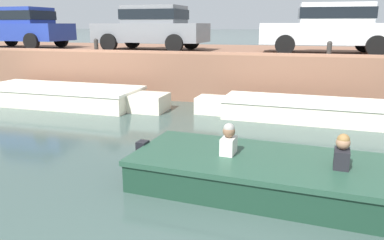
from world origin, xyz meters
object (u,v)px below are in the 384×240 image
at_px(mooring_bollard_west, 96,45).
at_px(boat_moored_west_cream, 68,96).
at_px(car_left_inner_grey, 153,26).
at_px(car_leftmost_blue, 20,26).
at_px(motorboat_passing, 304,179).
at_px(mooring_bollard_mid, 329,48).
at_px(boat_moored_central_cream, 298,109).
at_px(car_centre_white, 330,26).

bearing_deg(mooring_bollard_west, boat_moored_west_cream, -94.18).
bearing_deg(car_left_inner_grey, mooring_bollard_west, -142.05).
bearing_deg(car_left_inner_grey, car_leftmost_blue, -180.00).
relative_size(car_leftmost_blue, car_left_inner_grey, 1.04).
distance_m(motorboat_passing, mooring_bollard_west, 9.39).
height_order(boat_moored_west_cream, car_left_inner_grey, car_left_inner_grey).
xyz_separation_m(boat_moored_west_cream, mooring_bollard_mid, (7.60, 1.70, 1.47)).
bearing_deg(boat_moored_west_cream, car_left_inner_grey, 59.79).
height_order(car_left_inner_grey, mooring_bollard_mid, car_left_inner_grey).
xyz_separation_m(boat_moored_central_cream, car_left_inner_grey, (-5.11, 2.91, 2.09)).
bearing_deg(mooring_bollard_west, car_leftmost_blue, 162.74).
relative_size(car_left_inner_grey, mooring_bollard_west, 8.96).
height_order(boat_moored_west_cream, car_centre_white, car_centre_white).
relative_size(car_left_inner_grey, car_centre_white, 0.95).
bearing_deg(car_leftmost_blue, mooring_bollard_mid, -6.15).
bearing_deg(mooring_bollard_west, car_left_inner_grey, 37.95).
bearing_deg(boat_moored_west_cream, car_centre_white, 20.94).
xyz_separation_m(motorboat_passing, car_left_inner_grey, (-5.18, 7.57, 2.11)).
distance_m(boat_moored_west_cream, mooring_bollard_mid, 7.92).
distance_m(car_leftmost_blue, car_centre_white, 11.51).
xyz_separation_m(boat_moored_west_cream, motorboat_passing, (6.89, -4.64, -0.03)).
bearing_deg(mooring_bollard_mid, motorboat_passing, -96.39).
height_order(motorboat_passing, mooring_bollard_mid, mooring_bollard_mid).
height_order(boat_moored_west_cream, car_leftmost_blue, car_leftmost_blue).
height_order(car_left_inner_grey, mooring_bollard_west, car_left_inner_grey).
distance_m(car_left_inner_grey, mooring_bollard_west, 2.10).
bearing_deg(mooring_bollard_west, mooring_bollard_mid, 0.00).
relative_size(boat_moored_west_cream, boat_moored_central_cream, 1.17).
relative_size(car_leftmost_blue, mooring_bollard_west, 9.33).
height_order(car_leftmost_blue, mooring_bollard_west, car_leftmost_blue).
bearing_deg(boat_moored_west_cream, boat_moored_central_cream, 0.15).
distance_m(boat_moored_west_cream, mooring_bollard_west, 2.25).
relative_size(boat_moored_central_cream, car_left_inner_grey, 1.29).
bearing_deg(boat_moored_central_cream, car_centre_white, 73.68).
height_order(boat_moored_central_cream, car_left_inner_grey, car_left_inner_grey).
distance_m(mooring_bollard_west, mooring_bollard_mid, 7.47).
bearing_deg(mooring_bollard_mid, car_left_inner_grey, 168.18).
bearing_deg(mooring_bollard_west, boat_moored_central_cream, -14.09).
bearing_deg(car_centre_white, car_leftmost_blue, -179.98).
xyz_separation_m(boat_moored_west_cream, car_left_inner_grey, (1.71, 2.93, 2.08)).
bearing_deg(motorboat_passing, car_left_inner_grey, 124.39).
bearing_deg(motorboat_passing, car_leftmost_blue, 144.79).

